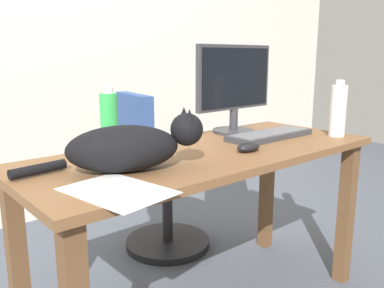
{
  "coord_description": "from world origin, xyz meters",
  "views": [
    {
      "loc": [
        -1.06,
        -1.15,
        1.08
      ],
      "look_at": [
        -0.15,
        -0.09,
        0.78
      ],
      "focal_mm": 37.93,
      "sensor_mm": 36.0,
      "label": 1
    }
  ],
  "objects": [
    {
      "name": "cat",
      "position": [
        -0.39,
        -0.06,
        0.8
      ],
      "size": [
        0.57,
        0.31,
        0.2
      ],
      "color": "black",
      "rests_on": "desk"
    },
    {
      "name": "office_chair",
      "position": [
        0.2,
        0.61,
        0.38
      ],
      "size": [
        0.48,
        0.48,
        0.89
      ],
      "color": "black",
      "rests_on": "ground_plane"
    },
    {
      "name": "water_bottle",
      "position": [
        0.65,
        -0.18,
        0.84
      ],
      "size": [
        0.07,
        0.07,
        0.26
      ],
      "color": "silver",
      "rests_on": "desk"
    },
    {
      "name": "monitor",
      "position": [
        0.35,
        0.19,
        0.95
      ],
      "size": [
        0.48,
        0.2,
        0.42
      ],
      "color": "#333338",
      "rests_on": "desk"
    },
    {
      "name": "desk",
      "position": [
        0.0,
        0.0,
        0.61
      ],
      "size": [
        1.48,
        0.6,
        0.72
      ],
      "color": "brown",
      "rests_on": "ground_plane"
    },
    {
      "name": "back_wall",
      "position": [
        0.0,
        1.5,
        1.3
      ],
      "size": [
        6.0,
        0.04,
        2.6
      ],
      "primitive_type": "cube",
      "color": "beige",
      "rests_on": "ground_plane"
    },
    {
      "name": "paper_sheet",
      "position": [
        -0.53,
        -0.21,
        0.72
      ],
      "size": [
        0.26,
        0.33,
        0.0
      ],
      "primitive_type": "cube",
      "rotation": [
        0.0,
        0.0,
        0.17
      ],
      "color": "white",
      "rests_on": "desk"
    },
    {
      "name": "keyboard",
      "position": [
        0.38,
        -0.01,
        0.73
      ],
      "size": [
        0.44,
        0.15,
        0.03
      ],
      "color": "#333338",
      "rests_on": "desk"
    },
    {
      "name": "spray_bottle",
      "position": [
        -0.3,
        0.24,
        0.84
      ],
      "size": [
        0.07,
        0.07,
        0.25
      ],
      "color": "green",
      "rests_on": "desk"
    },
    {
      "name": "computer_mouse",
      "position": [
        0.1,
        -0.13,
        0.74
      ],
      "size": [
        0.11,
        0.06,
        0.04
      ],
      "primitive_type": "ellipsoid",
      "color": "black",
      "rests_on": "desk"
    }
  ]
}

